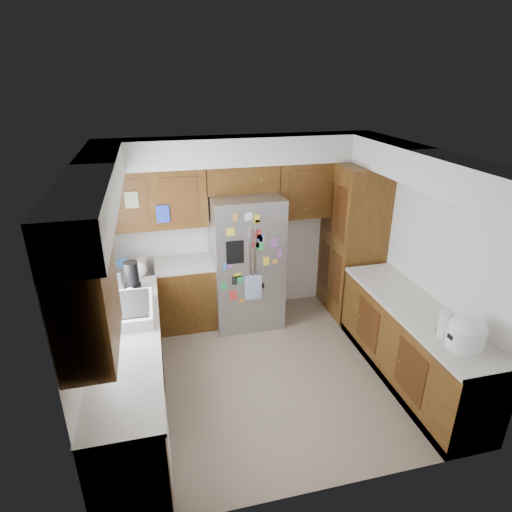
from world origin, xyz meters
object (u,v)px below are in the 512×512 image
Objects in this scene: fridge at (246,261)px; paper_towel at (445,324)px; pantry at (352,241)px; rice_cooker at (467,332)px.

paper_towel is at bearing -57.28° from fridge.
rice_cooker is (-0.00, -2.35, -0.00)m from pantry.
fridge is 5.24× the size of rice_cooker.
fridge is 2.64m from paper_towel.
fridge is at bearing 177.94° from pantry.
pantry is 2.16m from paper_towel.
rice_cooker is at bearing -90.01° from pantry.
pantry is 1.51m from fridge.
paper_towel is at bearing 111.92° from rice_cooker.
fridge reaches higher than rice_cooker.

